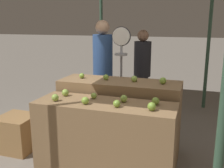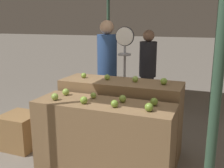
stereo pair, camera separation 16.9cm
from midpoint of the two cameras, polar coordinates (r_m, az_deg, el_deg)
The scene contains 18 objects.
display_counter_front at distance 3.13m, azimuth -0.30°, elevation -11.90°, with size 1.61×0.55×0.89m, color olive.
display_counter_back at distance 3.63m, azimuth 3.21°, elevation -7.22°, with size 1.61×0.55×1.02m, color olive.
apple_front_0 at distance 3.10m, azimuth -10.82°, elevation -2.75°, with size 0.08×0.08×0.08m, color #8EB247.
apple_front_1 at distance 2.92m, azimuth -4.52°, elevation -3.54°, with size 0.08×0.08×0.08m, color #84AD3D.
apple_front_2 at distance 2.80m, azimuth 2.28°, elevation -4.32°, with size 0.08×0.08×0.08m, color #7AA338.
apple_front_3 at distance 2.71m, azimuth 9.83°, elevation -5.01°, with size 0.09×0.09×0.09m, color #7AA338.
apple_front_4 at distance 3.28m, azimuth -8.59°, elevation -1.73°, with size 0.09×0.09×0.09m, color #8EB247.
apple_front_5 at distance 3.13m, azimuth -2.54°, elevation -2.50°, with size 0.07×0.07×0.07m, color #8EB247.
apple_front_6 at distance 2.98m, azimuth 3.94°, elevation -3.22°, with size 0.08×0.08×0.08m, color #8EB247.
apple_front_7 at distance 2.91m, azimuth 10.79°, elevation -3.84°, with size 0.09×0.09×0.09m, color #84AD3D.
apple_back_0 at distance 3.67m, azimuth -4.87°, elevation 1.87°, with size 0.07×0.07×0.07m, color #84AD3D.
apple_back_1 at distance 3.53m, azimuth 0.33°, elevation 1.49°, with size 0.08×0.08×0.08m, color #84AD3D.
apple_back_2 at distance 3.42m, azimuth 6.49°, elevation 1.06°, with size 0.08×0.08×0.08m, color #8EB247.
apple_back_3 at distance 3.34m, azimuth 12.64°, elevation 0.56°, with size 0.09×0.09×0.09m, color #84AD3D.
produce_scale at distance 4.13m, azimuth 3.93°, elevation 6.02°, with size 0.30×0.20×1.71m.
person_vendor_at_scale at distance 4.54m, azimuth -0.01°, elevation 4.25°, with size 0.39×0.39×1.81m.
person_customer_left at distance 5.06m, azimuth 8.72°, elevation 3.80°, with size 0.37×0.37×1.64m.
wooden_crate_side at distance 4.04m, azimuth -18.10°, elevation -9.64°, with size 0.50×0.50×0.50m, color #9E7547.
Camera 2 is at (1.12, -2.60, 1.78)m, focal length 42.00 mm.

